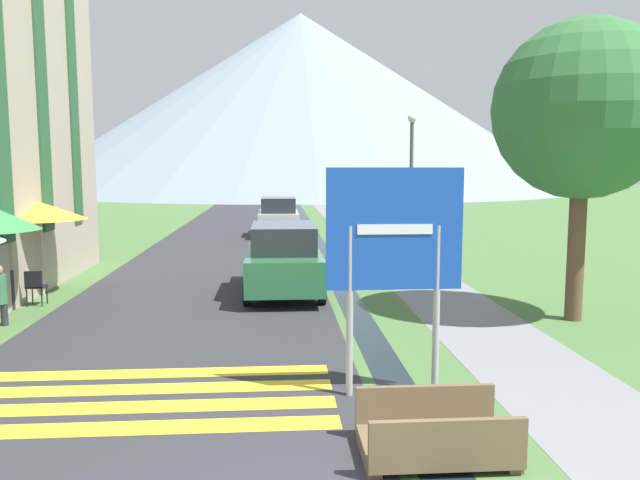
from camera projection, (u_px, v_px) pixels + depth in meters
name	position (u px, v px, depth m)	size (l,w,h in m)	color
ground_plane	(291.00, 248.00, 25.13)	(160.00, 160.00, 0.00)	#476B38
road	(242.00, 225.00, 34.86)	(6.40, 60.00, 0.01)	#2D2D33
footpath	(350.00, 224.00, 35.29)	(2.20, 60.00, 0.01)	slate
drainage_channel	(308.00, 224.00, 35.12)	(0.60, 60.00, 0.00)	black
crosswalk_marking	(144.00, 398.00, 8.91)	(5.44, 2.54, 0.01)	yellow
mountain_distant	(301.00, 102.00, 88.46)	(75.71, 75.71, 24.44)	gray
road_sign	(394.00, 248.00, 8.79)	(1.94, 0.11, 3.28)	#9E9EA3
footbridge	(435.00, 437.00, 7.10)	(1.70, 1.10, 0.65)	brown
parked_car_near	(284.00, 259.00, 16.04)	(1.96, 4.37, 1.82)	#28663D
parked_car_far	(278.00, 217.00, 29.20)	(1.93, 3.82, 1.82)	#B2B2B7
cafe_chair_far_right	(9.00, 284.00, 14.74)	(0.40, 0.40, 0.85)	black
cafe_chair_far_left	(35.00, 285.00, 14.68)	(0.40, 0.40, 0.85)	black
cafe_umbrella_rear_yellow	(39.00, 211.00, 15.69)	(2.27, 2.27, 2.40)	#B7B2A8
person_standing_terrace	(6.00, 265.00, 14.20)	(0.32, 0.32, 1.81)	#282833
streetlamp	(411.00, 178.00, 19.55)	(0.28, 0.28, 4.90)	#515156
tree_by_path	(583.00, 111.00, 12.91)	(3.72, 3.72, 6.32)	brown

